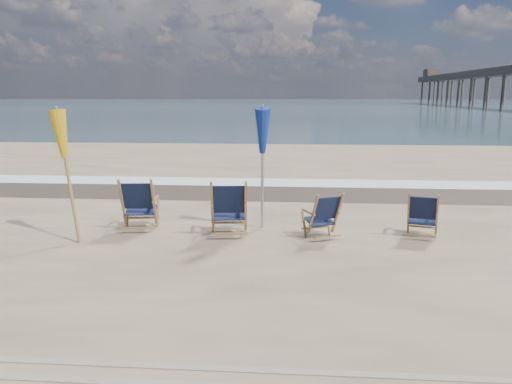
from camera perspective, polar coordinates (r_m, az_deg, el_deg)
ocean at (r=134.63m, az=4.22°, el=10.01°), size 400.00×400.00×0.00m
surf_foam at (r=15.15m, az=1.79°, el=1.13°), size 200.00×1.40×0.01m
wet_sand_strip at (r=13.68m, az=1.50°, el=0.03°), size 200.00×2.60×0.00m
beach_chair_0 at (r=9.84m, az=-11.60°, el=-1.42°), size 0.78×0.85×1.08m
beach_chair_1 at (r=9.22m, az=-1.18°, el=-1.92°), size 0.80×0.88×1.11m
beach_chair_2 at (r=9.30m, az=9.30°, el=-2.62°), size 0.79×0.83×0.90m
beach_chair_3 at (r=9.65m, az=19.97°, el=-2.67°), size 0.72×0.77×0.89m
umbrella_yellow at (r=9.42m, az=-20.88°, el=5.51°), size 0.30×0.30×2.37m
umbrella_blue at (r=9.50m, az=0.74°, el=6.47°), size 0.30×0.30×2.40m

